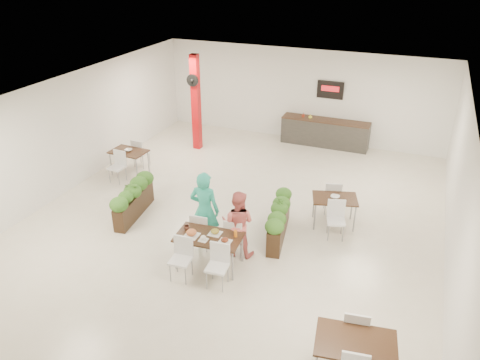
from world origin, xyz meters
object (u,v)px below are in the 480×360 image
at_px(diner_woman, 238,223).
at_px(planter_right, 279,218).
at_px(main_table, 208,241).
at_px(side_table_b, 335,202).
at_px(diner_man, 205,210).
at_px(planter_left, 133,198).
at_px(side_table_a, 129,155).
at_px(red_column, 196,102).
at_px(side_table_c, 355,348).
at_px(service_counter, 325,132).

distance_m(diner_woman, planter_right, 1.23).
xyz_separation_m(main_table, side_table_b, (2.14, 2.69, -0.02)).
relative_size(diner_man, planter_left, 1.02).
height_order(diner_man, side_table_a, diner_man).
bearing_deg(side_table_a, red_column, 72.31).
distance_m(diner_woman, planter_left, 3.15).
distance_m(planter_left, planter_right, 3.76).
bearing_deg(side_table_b, red_column, 132.84).
distance_m(side_table_a, side_table_c, 9.16).
bearing_deg(diner_woman, red_column, -59.80).
height_order(main_table, planter_right, planter_right).
relative_size(planter_left, side_table_a, 1.13).
bearing_deg(diner_man, planter_right, -149.61).
relative_size(diner_man, side_table_a, 1.15).
bearing_deg(service_counter, side_table_b, -74.84).
xyz_separation_m(red_column, diner_woman, (3.64, -5.24, -0.86)).
bearing_deg(planter_left, side_table_c, -26.38).
relative_size(main_table, diner_woman, 1.10).
relative_size(diner_woman, planter_left, 0.84).
xyz_separation_m(main_table, side_table_a, (-4.21, 3.28, -0.02)).
distance_m(diner_man, side_table_c, 4.54).
bearing_deg(service_counter, side_table_c, -74.65).
bearing_deg(main_table, side_table_a, 142.07).
bearing_deg(diner_man, side_table_c, 142.30).
xyz_separation_m(service_counter, side_table_a, (-4.98, -4.48, 0.13)).
bearing_deg(side_table_b, planter_right, -153.24).
xyz_separation_m(diner_man, diner_woman, (0.80, 0.00, -0.16)).
distance_m(planter_right, side_table_a, 5.50).
bearing_deg(diner_man, side_table_b, -145.87).
relative_size(diner_woman, side_table_b, 0.93).
relative_size(red_column, diner_woman, 2.05).
bearing_deg(side_table_c, planter_right, 116.04).
bearing_deg(planter_left, planter_right, 7.07).
xyz_separation_m(main_table, planter_left, (-2.68, 1.20, -0.13)).
bearing_deg(side_table_a, service_counter, 44.87).
relative_size(planter_left, planter_right, 0.96).
bearing_deg(side_table_a, side_table_c, -30.92).
height_order(service_counter, main_table, service_counter).
distance_m(main_table, diner_man, 0.82).
bearing_deg(service_counter, planter_right, -87.39).
relative_size(main_table, side_table_a, 1.04).
xyz_separation_m(diner_woman, side_table_b, (1.74, 2.03, -0.16)).
relative_size(side_table_a, side_table_c, 0.99).
bearing_deg(diner_man, diner_woman, 175.43).
distance_m(diner_man, side_table_a, 4.65).
bearing_deg(service_counter, side_table_a, -138.04).
bearing_deg(diner_man, planter_left, -17.90).
bearing_deg(planter_left, side_table_a, 126.23).
height_order(red_column, side_table_c, red_column).
xyz_separation_m(service_counter, side_table_b, (1.37, -5.07, 0.13)).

